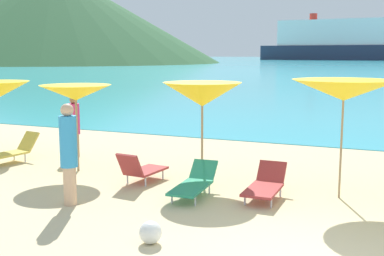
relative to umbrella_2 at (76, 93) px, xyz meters
The scene contains 13 objects.
ground_plane 9.32m from the umbrella_2, 46.46° to the left, with size 50.00×100.00×0.30m, color beige.
headland_hill 151.99m from the umbrella_2, 128.39° to the left, with size 103.74×103.74×29.27m, color #2D5B33.
umbrella_2 is the anchor object (origin of this frame).
umbrella_3 3.13m from the umbrella_2, ahead, with size 1.90×1.90×2.21m.
umbrella_4 6.14m from the umbrella_2, ahead, with size 2.06×2.06×2.34m.
lounge_chair_0 2.57m from the umbrella_2, 11.77° to the right, with size 0.67×1.33×0.75m.
lounge_chair_6 2.67m from the umbrella_2, behind, with size 0.78×1.60×0.73m.
lounge_chair_10 3.90m from the umbrella_2, 13.97° to the right, with size 0.63×1.65×0.59m.
lounge_chair_11 5.09m from the umbrella_2, ahead, with size 0.60×1.45×0.63m.
beachgoer_1 2.89m from the umbrella_2, 56.94° to the right, with size 0.32×0.32×1.93m.
beachgoer_3 1.94m from the umbrella_2, 128.73° to the left, with size 0.30×0.30×1.69m.
beach_ball 5.38m from the umbrella_2, 41.93° to the right, with size 0.35×0.35×0.35m, color white.
cruise_ship 225.81m from the umbrella_2, 95.95° to the left, with size 63.96×14.37×21.33m.
Camera 1 is at (0.84, -6.19, 2.83)m, focal length 45.53 mm.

